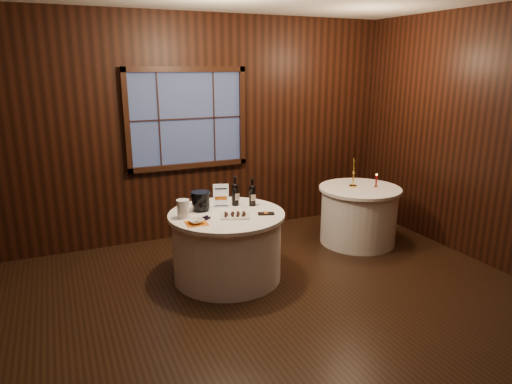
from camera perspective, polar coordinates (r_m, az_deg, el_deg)
name	(u,v)px	position (r m, az deg, el deg)	size (l,w,h in m)	color
ground	(265,320)	(4.49, 1.10, -15.71)	(6.00, 6.00, 0.00)	black
back_wall	(187,126)	(6.23, -8.64, 8.10)	(6.00, 0.10, 3.00)	black
main_table	(227,245)	(5.14, -3.63, -6.68)	(1.28, 1.28, 0.77)	white
side_table	(358,215)	(6.31, 12.68, -2.80)	(1.08, 1.08, 0.77)	white
sign_stand	(221,199)	(5.20, -4.38, -0.86)	(0.17, 0.12, 0.28)	silver
port_bottle_left	(235,193)	(5.24, -2.62, -0.09)	(0.08, 0.09, 0.35)	black
port_bottle_right	(252,194)	(5.22, -0.46, -0.23)	(0.08, 0.08, 0.33)	black
ice_bucket	(201,201)	(5.09, -6.94, -1.08)	(0.21, 0.21, 0.21)	black
chocolate_plate	(235,215)	(4.87, -2.63, -2.93)	(0.37, 0.31, 0.04)	white
chocolate_box	(266,214)	(4.96, 1.27, -2.72)	(0.18, 0.09, 0.01)	black
grape_bunch	(206,218)	(4.80, -6.23, -3.26)	(0.17, 0.09, 0.04)	black
glass_pitcher	(183,209)	(4.88, -9.09, -2.06)	(0.18, 0.14, 0.20)	white
orange_napkin	(196,223)	(4.71, -7.48, -3.89)	(0.22, 0.22, 0.00)	orange
cracker_bowl	(196,221)	(4.71, -7.49, -3.64)	(0.16, 0.16, 0.04)	white
brass_candlestick	(353,177)	(6.18, 12.08, 1.91)	(0.11, 0.11, 0.39)	gold
red_candle	(376,182)	(6.24, 14.79, 1.22)	(0.05, 0.05, 0.18)	gold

